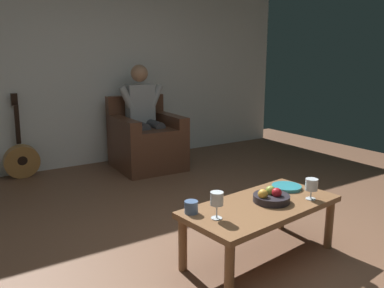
% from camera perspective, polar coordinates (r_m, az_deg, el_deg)
% --- Properties ---
extents(ground_plane, '(7.59, 7.59, 0.00)m').
position_cam_1_polar(ground_plane, '(2.79, 8.47, -17.56)').
color(ground_plane, brown).
extents(wall_back, '(6.11, 0.06, 2.61)m').
position_cam_1_polar(wall_back, '(5.24, -15.03, 11.22)').
color(wall_back, silver).
rests_on(wall_back, ground).
extents(armchair, '(0.80, 0.87, 0.90)m').
position_cam_1_polar(armchair, '(5.00, -6.76, 0.29)').
color(armchair, '#503021').
rests_on(armchair, ground).
extents(person_seated, '(0.61, 0.57, 1.30)m').
position_cam_1_polar(person_seated, '(4.97, -7.06, 4.62)').
color(person_seated, '#989C9F').
rests_on(person_seated, ground).
extents(coffee_table, '(1.19, 0.66, 0.41)m').
position_cam_1_polar(coffee_table, '(2.77, 10.11, -9.71)').
color(coffee_table, brown).
rests_on(coffee_table, ground).
extents(guitar, '(0.40, 0.21, 0.99)m').
position_cam_1_polar(guitar, '(4.97, -23.75, -2.02)').
color(guitar, '#AA763C').
rests_on(guitar, ground).
extents(wine_glass_near, '(0.08, 0.08, 0.17)m').
position_cam_1_polar(wine_glass_near, '(2.43, 3.67, -8.24)').
color(wine_glass_near, silver).
rests_on(wine_glass_near, coffee_table).
extents(wine_glass_far, '(0.09, 0.09, 0.15)m').
position_cam_1_polar(wine_glass_far, '(2.88, 17.14, -5.89)').
color(wine_glass_far, silver).
rests_on(wine_glass_far, coffee_table).
extents(fruit_bowl, '(0.26, 0.26, 0.11)m').
position_cam_1_polar(fruit_bowl, '(2.78, 11.54, -7.63)').
color(fruit_bowl, black).
rests_on(fruit_bowl, coffee_table).
extents(decorative_dish, '(0.22, 0.22, 0.02)m').
position_cam_1_polar(decorative_dish, '(3.08, 13.73, -6.15)').
color(decorative_dish, teal).
rests_on(decorative_dish, coffee_table).
extents(candle_jar, '(0.09, 0.09, 0.08)m').
position_cam_1_polar(candle_jar, '(2.54, -0.11, -9.26)').
color(candle_jar, '#47628C').
rests_on(candle_jar, coffee_table).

